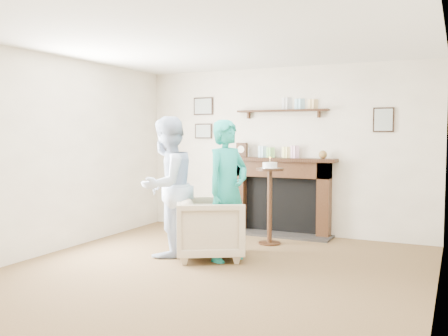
{
  "coord_description": "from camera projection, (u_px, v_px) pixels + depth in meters",
  "views": [
    {
      "loc": [
        2.4,
        -4.69,
        1.52
      ],
      "look_at": [
        -0.23,
        0.9,
        1.08
      ],
      "focal_mm": 40.0,
      "sensor_mm": 36.0,
      "label": 1
    }
  ],
  "objects": [
    {
      "name": "ground",
      "position": [
        208.0,
        274.0,
        5.36
      ],
      "size": [
        5.0,
        5.0,
        0.0
      ],
      "primitive_type": "plane",
      "color": "brown",
      "rests_on": "ground"
    },
    {
      "name": "room_shell",
      "position": [
        234.0,
        124.0,
        5.87
      ],
      "size": [
        4.54,
        5.02,
        2.52
      ],
      "color": "beige",
      "rests_on": "ground"
    },
    {
      "name": "armchair",
      "position": [
        211.0,
        258.0,
        6.08
      ],
      "size": [
        1.08,
        1.07,
        0.73
      ],
      "primitive_type": "imported",
      "rotation": [
        0.0,
        0.0,
        2.08
      ],
      "color": "tan",
      "rests_on": "ground"
    },
    {
      "name": "man",
      "position": [
        167.0,
        255.0,
        6.2
      ],
      "size": [
        0.74,
        0.9,
        1.72
      ],
      "primitive_type": "imported",
      "rotation": [
        0.0,
        0.0,
        -1.68
      ],
      "color": "#A5B6CE",
      "rests_on": "ground"
    },
    {
      "name": "woman",
      "position": [
        227.0,
        260.0,
        5.98
      ],
      "size": [
        0.59,
        0.71,
        1.68
      ],
      "primitive_type": "imported",
      "rotation": [
        0.0,
        0.0,
        1.21
      ],
      "color": "#20BAB4",
      "rests_on": "ground"
    },
    {
      "name": "pedestal_table",
      "position": [
        270.0,
        191.0,
        6.78
      ],
      "size": [
        0.37,
        0.37,
        1.19
      ],
      "color": "black",
      "rests_on": "ground"
    }
  ]
}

